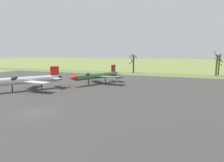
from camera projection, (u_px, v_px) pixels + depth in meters
ground_plane at (36, 113)px, 23.47m from camera, size 600.00×600.00×0.00m
asphalt_apron at (96, 89)px, 39.33m from camera, size 108.40×57.41×0.05m
grass_verge_strip at (136, 74)px, 71.30m from camera, size 168.40×12.00×0.06m
jet_fighter_front_left at (96, 76)px, 46.49m from camera, size 11.84×14.59×4.62m
info_placard_front_left at (69, 85)px, 40.86m from camera, size 0.55×0.36×1.04m
jet_fighter_rear_center at (25, 80)px, 37.98m from camera, size 11.18×14.07×4.79m
bare_tree_far_left at (133, 63)px, 74.05m from camera, size 3.58×3.44×7.79m
bare_tree_left_of_center at (217, 64)px, 62.60m from camera, size 2.68×2.38×8.75m
bare_tree_center at (219, 63)px, 65.09m from camera, size 2.89×3.06×7.66m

